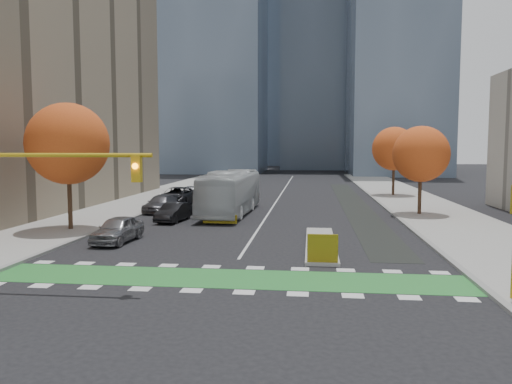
% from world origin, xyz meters
% --- Properties ---
extents(ground, '(300.00, 300.00, 0.00)m').
position_xyz_m(ground, '(0.00, 0.00, 0.00)').
color(ground, black).
rests_on(ground, ground).
extents(sidewalk_west, '(7.00, 120.00, 0.15)m').
position_xyz_m(sidewalk_west, '(-13.50, 20.00, 0.07)').
color(sidewalk_west, gray).
rests_on(sidewalk_west, ground).
extents(sidewalk_east, '(7.00, 120.00, 0.15)m').
position_xyz_m(sidewalk_east, '(13.50, 20.00, 0.07)').
color(sidewalk_east, gray).
rests_on(sidewalk_east, ground).
extents(curb_west, '(0.30, 120.00, 0.16)m').
position_xyz_m(curb_west, '(-10.00, 20.00, 0.07)').
color(curb_west, gray).
rests_on(curb_west, ground).
extents(curb_east, '(0.30, 120.00, 0.16)m').
position_xyz_m(curb_east, '(10.00, 20.00, 0.07)').
color(curb_east, gray).
rests_on(curb_east, ground).
extents(bike_crossing, '(20.00, 3.00, 0.01)m').
position_xyz_m(bike_crossing, '(0.00, 1.50, 0.01)').
color(bike_crossing, '#287B31').
rests_on(bike_crossing, ground).
extents(centre_line, '(0.15, 70.00, 0.01)m').
position_xyz_m(centre_line, '(0.00, 40.00, 0.01)').
color(centre_line, silver).
rests_on(centre_line, ground).
extents(bike_lane_paint, '(2.50, 50.00, 0.01)m').
position_xyz_m(bike_lane_paint, '(7.50, 30.00, 0.01)').
color(bike_lane_paint, black).
rests_on(bike_lane_paint, ground).
extents(median_island, '(1.60, 10.00, 0.16)m').
position_xyz_m(median_island, '(4.00, 9.00, 0.08)').
color(median_island, gray).
rests_on(median_island, ground).
extents(hazard_board, '(1.40, 0.12, 1.30)m').
position_xyz_m(hazard_board, '(4.00, 4.20, 0.80)').
color(hazard_board, yellow).
rests_on(hazard_board, median_island).
extents(tower_nw, '(22.00, 22.00, 70.00)m').
position_xyz_m(tower_nw, '(-18.00, 90.00, 35.00)').
color(tower_nw, '#47566B').
rests_on(tower_nw, ground).
extents(tower_ne, '(18.00, 24.00, 60.00)m').
position_xyz_m(tower_ne, '(20.00, 85.00, 30.00)').
color(tower_ne, '#47566B').
rests_on(tower_ne, ground).
extents(tower_far, '(26.00, 26.00, 80.00)m').
position_xyz_m(tower_far, '(-4.00, 140.00, 40.00)').
color(tower_far, '#47566B').
rests_on(tower_far, ground).
extents(tree_west, '(5.20, 5.20, 8.22)m').
position_xyz_m(tree_west, '(-12.00, 12.00, 5.62)').
color(tree_west, '#332114').
rests_on(tree_west, ground).
extents(tree_east_near, '(4.40, 4.40, 7.08)m').
position_xyz_m(tree_east_near, '(12.00, 22.00, 4.86)').
color(tree_east_near, '#332114').
rests_on(tree_east_near, ground).
extents(tree_east_far, '(4.80, 4.80, 7.65)m').
position_xyz_m(tree_east_far, '(12.50, 38.00, 5.24)').
color(tree_east_far, '#332114').
rests_on(tree_east_far, ground).
extents(traffic_signal_west, '(8.53, 0.56, 5.20)m').
position_xyz_m(traffic_signal_west, '(-7.93, -0.51, 4.03)').
color(traffic_signal_west, '#BF9914').
rests_on(traffic_signal_west, ground).
extents(bus, '(3.39, 12.73, 3.52)m').
position_xyz_m(bus, '(-3.00, 21.32, 1.76)').
color(bus, silver).
rests_on(bus, ground).
extents(parked_car_a, '(2.02, 4.45, 1.48)m').
position_xyz_m(parked_car_a, '(-7.48, 8.60, 0.74)').
color(parked_car_a, gray).
rests_on(parked_car_a, ground).
extents(parked_car_b, '(1.92, 4.27, 1.36)m').
position_xyz_m(parked_car_b, '(-6.50, 16.77, 0.68)').
color(parked_car_b, black).
rests_on(parked_car_b, ground).
extents(parked_car_c, '(2.24, 4.90, 1.39)m').
position_xyz_m(parked_car_c, '(-8.99, 21.77, 0.69)').
color(parked_car_c, '#504F54').
rests_on(parked_car_c, ground).
extents(parked_car_d, '(3.15, 6.20, 1.68)m').
position_xyz_m(parked_car_d, '(-9.00, 26.77, 0.84)').
color(parked_car_d, black).
rests_on(parked_car_d, ground).
extents(parked_car_e, '(1.75, 4.29, 1.46)m').
position_xyz_m(parked_car_e, '(-9.00, 32.00, 0.73)').
color(parked_car_e, gray).
rests_on(parked_car_e, ground).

